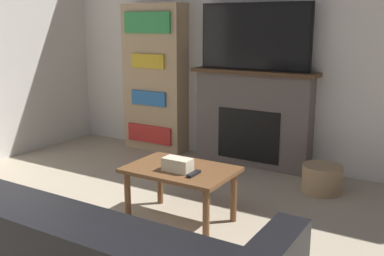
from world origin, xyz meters
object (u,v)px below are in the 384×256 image
object	(u,v)px
coffee_table	(181,176)
tv	(254,37)
fireplace	(253,118)
bookshelf	(155,79)
storage_basket	(322,179)

from	to	relation	value
coffee_table	tv	bearing A→B (deg)	94.27
coffee_table	fireplace	bearing A→B (deg)	94.22
fireplace	coffee_table	xyz separation A→B (m)	(0.12, -1.63, -0.15)
tv	coffee_table	distance (m)	1.91
fireplace	tv	size ratio (longest dim) A/B	1.13
fireplace	tv	world-z (taller)	tv
fireplace	coffee_table	distance (m)	1.64
coffee_table	bookshelf	xyz separation A→B (m)	(-1.39, 1.61, 0.50)
tv	bookshelf	size ratio (longest dim) A/B	0.70
fireplace	bookshelf	xyz separation A→B (m)	(-1.27, -0.02, 0.35)
tv	bookshelf	bearing A→B (deg)	-179.89
coffee_table	storage_basket	distance (m)	1.46
fireplace	storage_basket	world-z (taller)	fireplace
fireplace	storage_basket	bearing A→B (deg)	-25.12
tv	coffee_table	xyz separation A→B (m)	(0.12, -1.61, -1.01)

